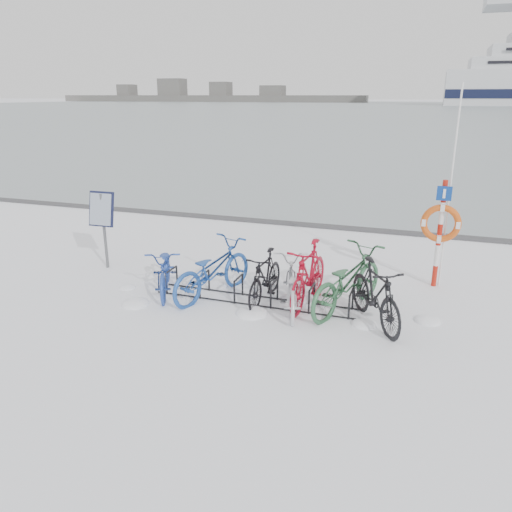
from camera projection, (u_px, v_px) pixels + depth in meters
The scene contains 15 objects.
ground at pixel (256, 301), 9.56m from camera, with size 900.00×900.00×0.00m, color white.
ice_sheet at pixel (425, 108), 148.99m from camera, with size 400.00×298.00×0.02m, color #93A1A6.
quay_edge at pixel (320, 226), 14.85m from camera, with size 400.00×0.25×0.10m, color #3F3F42.
bike_rack at pixel (256, 293), 9.50m from camera, with size 4.00×0.48×0.46m.
info_board at pixel (102, 214), 11.03m from camera, with size 0.59×0.24×1.76m.
lifebuoy_station at pixel (441, 224), 9.88m from camera, with size 0.77×0.22×4.00m.
shoreline at pixel (201, 97), 280.35m from camera, with size 180.00×12.00×9.50m.
bike_0 at pixel (165, 268), 9.93m from camera, with size 0.66×1.89×0.99m, color #234197.
bike_1 at pixel (212, 268), 9.70m from camera, with size 0.75×2.16×1.13m, color #1F4999.
bike_2 at pixel (265, 275), 9.48m from camera, with size 0.47×1.68×1.01m, color black.
bike_3 at pixel (291, 284), 9.10m from camera, with size 0.65×1.86×0.98m, color #B9BBC1.
bike_4 at pixel (309, 273), 9.32m from camera, with size 0.57×2.01×1.21m, color #A00B1F.
bike_5 at pixel (347, 279), 9.07m from camera, with size 0.78×2.25×1.18m, color #2E5E3C.
bike_6 at pixel (376, 292), 8.50m from camera, with size 0.53×1.88×1.13m, color black.
snow_drifts at pixel (256, 306), 9.37m from camera, with size 6.26×1.89×0.20m.
Camera 1 is at (2.87, -8.35, 3.78)m, focal length 35.00 mm.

